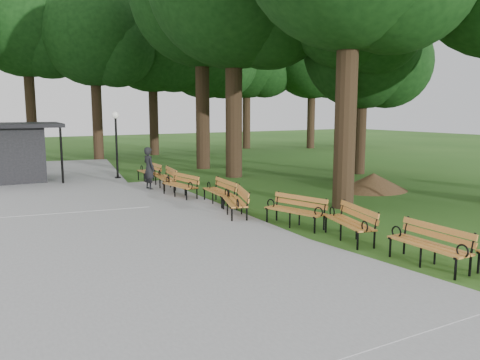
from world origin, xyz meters
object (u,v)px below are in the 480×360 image
kiosk (5,153)px  bench_7 (165,178)px  lamp_post (116,131)px  bench_3 (295,211)px  bench_2 (349,223)px  lawn_tree_5 (364,49)px  bench_1 (428,246)px  dirt_mound (373,182)px  person (149,168)px  bench_5 (219,192)px  lawn_tree_1 (351,6)px  bench_8 (149,172)px  bench_6 (180,186)px  bench_4 (234,202)px

kiosk → bench_7: (5.48, -5.29, -0.88)m
lamp_post → bench_3: lamp_post is taller
bench_2 → lawn_tree_5: 13.95m
bench_1 → dirt_mound: bearing=142.0°
bench_7 → person: bearing=-90.0°
bench_2 → bench_5: (-0.72, 5.57, 0.00)m
kiosk → bench_5: size_ratio=2.21×
lamp_post → bench_7: 4.23m
kiosk → lawn_tree_1: (13.35, -7.48, 6.33)m
bench_7 → bench_8: size_ratio=1.00×
bench_7 → lawn_tree_5: lawn_tree_5 is taller
lawn_tree_1 → bench_5: bearing=-166.4°
lawn_tree_1 → bench_3: bearing=-141.8°
lawn_tree_1 → lawn_tree_5: 3.13m
dirt_mound → bench_5: bearing=174.4°
lawn_tree_5 → bench_2: bearing=-135.7°
dirt_mound → bench_5: bench_5 is taller
bench_1 → bench_7: (-1.11, 11.89, 0.00)m
lamp_post → bench_6: bearing=-83.5°
person → bench_1: (1.75, -11.99, -0.43)m
bench_1 → bench_6: same height
bench_6 → bench_8: (0.27, 4.11, 0.00)m
lamp_post → dirt_mound: lamp_post is taller
bench_4 → lawn_tree_5: 12.78m
lawn_tree_1 → person: bearing=164.9°
bench_6 → bench_1: bearing=0.6°
person → bench_3: person is taller
lamp_post → bench_5: bearing=-80.7°
bench_6 → bench_7: (0.24, 2.08, 0.00)m
bench_3 → lawn_tree_1: lawn_tree_1 is taller
dirt_mound → bench_3: 7.05m
bench_5 → lawn_tree_5: size_ratio=0.21×
bench_6 → person: bearing=-176.8°
lamp_post → lawn_tree_5: size_ratio=0.34×
bench_5 → lawn_tree_5: lawn_tree_5 is taller
bench_6 → lawn_tree_1: size_ratio=0.18×
kiosk → bench_7: size_ratio=2.21×
bench_7 → dirt_mound: bearing=65.2°
person → lamp_post: bearing=-5.7°
bench_1 → bench_2: bearing=-177.9°
bench_3 → kiosk: bearing=-170.7°
dirt_mound → bench_7: bench_7 is taller
lamp_post → lawn_tree_5: lawn_tree_5 is taller
kiosk → lawn_tree_1: size_ratio=0.40×
dirt_mound → bench_2: 7.74m
bench_5 → bench_7: same height
person → kiosk: kiosk is taller
person → bench_7: size_ratio=0.92×
dirt_mound → bench_4: (-7.09, -1.13, 0.09)m
bench_3 → lawn_tree_5: size_ratio=0.21×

